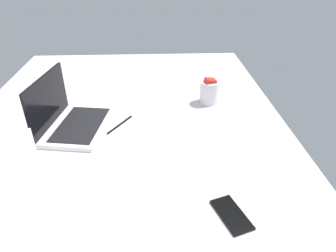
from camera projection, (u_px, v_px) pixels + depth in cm
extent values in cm
cube|color=silver|center=(128.00, 134.00, 142.59)|extent=(180.00, 140.00, 18.00)
cube|color=silver|center=(78.00, 126.00, 129.55)|extent=(36.10, 27.73, 2.00)
cube|color=black|center=(81.00, 124.00, 128.79)|extent=(31.24, 21.20, 0.40)
cube|color=black|center=(47.00, 101.00, 124.58)|extent=(32.77, 5.99, 21.00)
cylinder|color=silver|center=(209.00, 92.00, 147.99)|extent=(9.00, 9.00, 11.00)
cube|color=orange|center=(209.00, 94.00, 149.86)|extent=(6.71, 5.71, 6.11)
cube|color=yellow|center=(209.00, 89.00, 146.97)|extent=(5.78, 5.84, 4.93)
cube|color=red|center=(210.00, 83.00, 144.54)|extent=(5.17, 6.44, 4.73)
cube|color=black|center=(232.00, 215.00, 88.55)|extent=(15.45, 10.99, 0.80)
cube|color=black|center=(120.00, 125.00, 132.10)|extent=(14.68, 9.61, 0.60)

